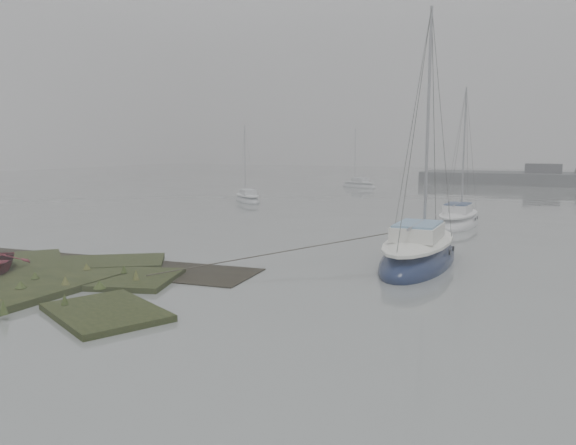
{
  "coord_description": "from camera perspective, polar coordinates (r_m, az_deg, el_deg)",
  "views": [
    {
      "loc": [
        11.42,
        -11.75,
        4.61
      ],
      "look_at": [
        2.59,
        6.71,
        1.8
      ],
      "focal_mm": 35.0,
      "sensor_mm": 36.0,
      "label": 1
    }
  ],
  "objects": [
    {
      "name": "sailboat_far_c",
      "position": [
        62.92,
        7.19,
        3.75
      ],
      "size": [
        5.18,
        3.82,
        7.06
      ],
      "rotation": [
        0.0,
        0.0,
        1.07
      ],
      "color": "silver",
      "rests_on": "ground"
    },
    {
      "name": "ground",
      "position": [
        43.53,
        10.21,
        1.61
      ],
      "size": [
        160.0,
        160.0,
        0.0
      ],
      "primitive_type": "plane",
      "color": "slate",
      "rests_on": "ground"
    },
    {
      "name": "sailboat_white",
      "position": [
        33.88,
        16.9,
        0.11
      ],
      "size": [
        2.26,
        6.16,
        8.58
      ],
      "rotation": [
        0.0,
        0.0,
        -0.04
      ],
      "color": "silver",
      "rests_on": "ground"
    },
    {
      "name": "sailboat_far_a",
      "position": [
        46.47,
        -4.15,
        2.36
      ],
      "size": [
        4.53,
        4.5,
        6.78
      ],
      "rotation": [
        0.0,
        0.0,
        0.79
      ],
      "color": "#A1A6AB",
      "rests_on": "ground"
    },
    {
      "name": "sailboat_main",
      "position": [
        22.59,
        13.12,
        -3.31
      ],
      "size": [
        2.61,
        7.64,
        10.73
      ],
      "rotation": [
        0.0,
        0.0,
        0.01
      ],
      "color": "#141E3D",
      "rests_on": "ground"
    }
  ]
}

